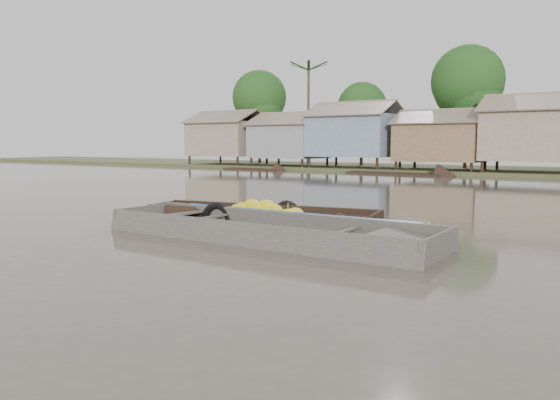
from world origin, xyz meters
The scene contains 4 objects.
ground centered at (0.00, 0.00, 0.00)m, with size 120.00×120.00×0.00m, color #4E453B.
riverbank centered at (3.03, 31.86, 3.07)m, with size 120.00×12.47×10.22m.
banana_boat centered at (-0.73, 2.33, 0.20)m, with size 6.49×2.56×0.91m.
viewer_boat centered at (0.79, 0.52, 0.07)m, with size 8.08×2.29×0.65m.
Camera 1 is at (7.59, -9.50, 2.16)m, focal length 35.00 mm.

